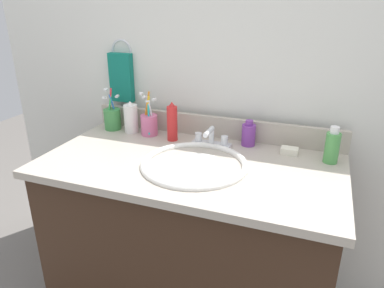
% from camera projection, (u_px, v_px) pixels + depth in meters
% --- Properties ---
extents(vanity_cabinet, '(1.05, 0.53, 0.72)m').
position_uv_depth(vanity_cabinet, '(190.00, 248.00, 1.46)').
color(vanity_cabinet, '#382316').
rests_on(vanity_cabinet, ground_plane).
extents(countertop, '(1.10, 0.58, 0.03)m').
position_uv_depth(countertop, '(190.00, 165.00, 1.32)').
color(countertop, '#B2A899').
rests_on(countertop, vanity_cabinet).
extents(backsplash, '(1.10, 0.02, 0.09)m').
position_uv_depth(backsplash, '(213.00, 126.00, 1.54)').
color(backsplash, '#B2A899').
rests_on(backsplash, countertop).
extents(back_wall, '(2.20, 0.04, 1.30)m').
position_uv_depth(back_wall, '(216.00, 152.00, 1.65)').
color(back_wall, silver).
rests_on(back_wall, ground_plane).
extents(towel_ring, '(0.10, 0.01, 0.10)m').
position_uv_depth(towel_ring, '(122.00, 50.00, 1.61)').
color(towel_ring, silver).
extents(hand_towel, '(0.11, 0.04, 0.22)m').
position_uv_depth(hand_towel, '(121.00, 78.00, 1.64)').
color(hand_towel, '#147260').
extents(sink_basin, '(0.39, 0.39, 0.11)m').
position_uv_depth(sink_basin, '(194.00, 173.00, 1.29)').
color(sink_basin, white).
rests_on(sink_basin, countertop).
extents(faucet, '(0.16, 0.10, 0.08)m').
position_uv_depth(faucet, '(211.00, 140.00, 1.44)').
color(faucet, silver).
rests_on(faucet, countertop).
extents(bottle_lotion_white, '(0.06, 0.06, 0.14)m').
position_uv_depth(bottle_lotion_white, '(131.00, 118.00, 1.58)').
color(bottle_lotion_white, white).
rests_on(bottle_lotion_white, countertop).
extents(bottle_spray_red, '(0.04, 0.04, 0.17)m').
position_uv_depth(bottle_spray_red, '(172.00, 122.00, 1.48)').
color(bottle_spray_red, red).
rests_on(bottle_spray_red, countertop).
extents(bottle_cream_purple, '(0.06, 0.06, 0.11)m').
position_uv_depth(bottle_cream_purple, '(249.00, 134.00, 1.44)').
color(bottle_cream_purple, '#7A3899').
rests_on(bottle_cream_purple, countertop).
extents(bottle_toner_green, '(0.05, 0.05, 0.14)m').
position_uv_depth(bottle_toner_green, '(332.00, 147.00, 1.28)').
color(bottle_toner_green, '#4C9E4C').
rests_on(bottle_toner_green, countertop).
extents(cup_green, '(0.08, 0.07, 0.19)m').
position_uv_depth(cup_green, '(112.00, 118.00, 1.62)').
color(cup_green, '#3F8C47').
rests_on(cup_green, countertop).
extents(cup_pink, '(0.07, 0.08, 0.19)m').
position_uv_depth(cup_pink, '(149.00, 124.00, 1.55)').
color(cup_pink, '#D16693').
rests_on(cup_pink, countertop).
extents(soap_bar, '(0.06, 0.04, 0.02)m').
position_uv_depth(soap_bar, '(289.00, 151.00, 1.38)').
color(soap_bar, white).
rests_on(soap_bar, countertop).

